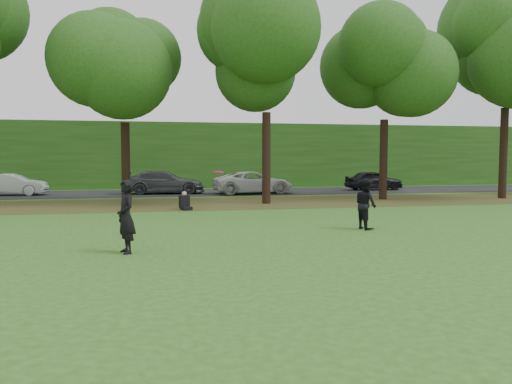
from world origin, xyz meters
The scene contains 10 objects.
ground centered at (0.00, 0.00, 0.00)m, with size 120.00×120.00×0.00m, color #2D541A.
leaf_litter centered at (0.00, 13.00, 0.01)m, with size 60.00×7.00×0.01m, color #4E391C.
street centered at (0.00, 21.00, 0.01)m, with size 70.00×7.00×0.02m, color black.
far_hedge centered at (0.00, 27.00, 2.50)m, with size 70.00×3.00×5.00m, color #214D16.
player_left centered at (-2.31, 0.15, 0.90)m, with size 0.66×0.43×1.81m, color black.
player_right centered at (5.17, 2.82, 0.82)m, with size 0.80×0.62×1.64m, color black.
parked_cars centered at (-0.03, 20.06, 0.72)m, with size 35.94×4.10×1.47m.
frisbee centered at (0.15, 1.48, 1.93)m, with size 0.36×0.36×0.09m.
seated_person centered at (-0.26, 10.10, 0.31)m, with size 0.58×0.81×0.83m.
tree_line centered at (-0.34, 12.94, 7.84)m, with size 55.30×7.90×12.31m.
Camera 1 is at (-1.66, -12.39, 2.36)m, focal length 35.00 mm.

